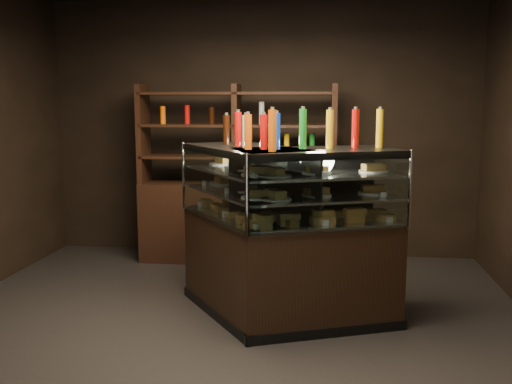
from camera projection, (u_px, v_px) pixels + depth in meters
ground at (224, 333)px, 4.50m from camera, size 5.00×5.00×0.00m
room_shell at (222, 83)px, 4.20m from camera, size 5.02×5.02×3.01m
display_case at (280, 262)px, 4.76m from camera, size 1.98×1.47×1.45m
food_display at (280, 191)px, 4.66m from camera, size 1.63×1.09×0.45m
bottles_top at (281, 130)px, 4.59m from camera, size 1.46×0.95×0.30m
potted_conifer at (285, 272)px, 4.60m from camera, size 0.36×0.36×0.78m
back_shelving at (237, 209)px, 6.44m from camera, size 2.20×0.45×2.00m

